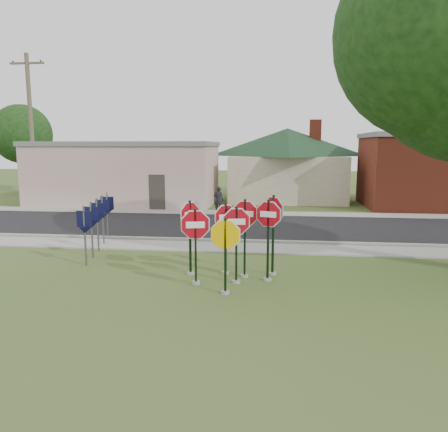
# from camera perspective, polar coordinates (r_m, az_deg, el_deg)

# --- Properties ---
(ground) EXTENTS (120.00, 120.00, 0.00)m
(ground) POSITION_cam_1_polar(r_m,az_deg,el_deg) (11.64, 0.51, -10.52)
(ground) COLOR #3C5520
(ground) RESTS_ON ground
(sidewalk_near) EXTENTS (60.00, 1.60, 0.06)m
(sidewalk_near) POSITION_cam_1_polar(r_m,az_deg,el_deg) (16.89, 2.54, -4.17)
(sidewalk_near) COLOR gray
(sidewalk_near) RESTS_ON ground
(road) EXTENTS (60.00, 7.00, 0.04)m
(road) POSITION_cam_1_polar(r_m,az_deg,el_deg) (21.29, 3.44, -1.43)
(road) COLOR black
(road) RESTS_ON ground
(sidewalk_far) EXTENTS (60.00, 1.60, 0.06)m
(sidewalk_far) POSITION_cam_1_polar(r_m,az_deg,el_deg) (25.52, 4.00, 0.35)
(sidewalk_far) COLOR gray
(sidewalk_far) RESTS_ON ground
(curb) EXTENTS (60.00, 0.20, 0.14)m
(curb) POSITION_cam_1_polar(r_m,az_deg,el_deg) (17.85, 2.78, -3.31)
(curb) COLOR gray
(curb) RESTS_ON ground
(stop_sign_center) EXTENTS (1.06, 0.24, 2.34)m
(stop_sign_center) POSITION_cam_1_polar(r_m,az_deg,el_deg) (12.40, 1.62, -2.43)
(stop_sign_center) COLOR gray
(stop_sign_center) RESTS_ON ground
(stop_sign_yellow) EXTENTS (1.11, 0.24, 2.17)m
(stop_sign_yellow) POSITION_cam_1_polar(r_m,az_deg,el_deg) (11.51, 0.18, -4.01)
(stop_sign_yellow) COLOR gray
(stop_sign_yellow) RESTS_ON ground
(stop_sign_left) EXTENTS (1.13, 0.24, 2.30)m
(stop_sign_left) POSITION_cam_1_polar(r_m,az_deg,el_deg) (12.34, -3.75, -2.62)
(stop_sign_left) COLOR gray
(stop_sign_left) RESTS_ON ground
(stop_sign_right) EXTENTS (1.00, 0.35, 2.50)m
(stop_sign_right) POSITION_cam_1_polar(r_m,az_deg,el_deg) (12.65, 5.80, -1.72)
(stop_sign_right) COLOR gray
(stop_sign_right) RESTS_ON ground
(stop_sign_back_right) EXTENTS (1.08, 0.24, 2.48)m
(stop_sign_back_right) POSITION_cam_1_polar(r_m,az_deg,el_deg) (12.96, 2.75, -1.47)
(stop_sign_back_right) COLOR gray
(stop_sign_back_right) RESTS_ON ground
(stop_sign_back_left) EXTENTS (0.83, 0.62, 2.31)m
(stop_sign_back_left) POSITION_cam_1_polar(r_m,az_deg,el_deg) (13.29, 0.21, -1.78)
(stop_sign_back_left) COLOR gray
(stop_sign_back_left) RESTS_ON ground
(stop_sign_far_right) EXTENTS (0.78, 0.81, 2.58)m
(stop_sign_far_right) POSITION_cam_1_polar(r_m,az_deg,el_deg) (13.25, 6.45, -0.95)
(stop_sign_far_right) COLOR gray
(stop_sign_far_right) RESTS_ON ground
(stop_sign_far_left) EXTENTS (0.61, 0.82, 2.39)m
(stop_sign_far_left) POSITION_cam_1_polar(r_m,az_deg,el_deg) (13.26, -4.46, -1.59)
(stop_sign_far_left) COLOR gray
(stop_sign_far_left) RESTS_ON ground
(route_sign_row) EXTENTS (1.43, 4.63, 2.00)m
(route_sign_row) POSITION_cam_1_polar(r_m,az_deg,el_deg) (16.96, -16.21, -0.36)
(route_sign_row) COLOR #59595E
(route_sign_row) RESTS_ON ground
(building_stucco) EXTENTS (12.20, 6.20, 4.20)m
(building_stucco) POSITION_cam_1_polar(r_m,az_deg,el_deg) (30.68, -12.72, 5.61)
(building_stucco) COLOR #BCB8AE
(building_stucco) RESTS_ON ground
(building_house) EXTENTS (11.60, 11.60, 6.20)m
(building_house) POSITION_cam_1_polar(r_m,az_deg,el_deg) (32.91, 8.26, 8.57)
(building_house) COLOR beige
(building_house) RESTS_ON ground
(building_brick) EXTENTS (10.20, 6.20, 4.75)m
(building_brick) POSITION_cam_1_polar(r_m,az_deg,el_deg) (31.36, 27.03, 5.38)
(building_brick) COLOR maroon
(building_brick) RESTS_ON ground
(utility_pole_near) EXTENTS (2.20, 0.26, 9.50)m
(utility_pole_near) POSITION_cam_1_polar(r_m,az_deg,el_deg) (30.21, -23.86, 10.36)
(utility_pole_near) COLOR #4D4233
(utility_pole_near) RESTS_ON ground
(bg_tree_left) EXTENTS (4.90, 4.90, 7.35)m
(bg_tree_left) POSITION_cam_1_polar(r_m,az_deg,el_deg) (40.83, -24.89, 9.65)
(bg_tree_left) COLOR #312215
(bg_tree_left) RESTS_ON ground
(pedestrian) EXTENTS (0.59, 0.41, 1.54)m
(pedestrian) POSITION_cam_1_polar(r_m,az_deg,el_deg) (25.42, -0.72, 2.16)
(pedestrian) COLOR black
(pedestrian) RESTS_ON sidewalk_far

